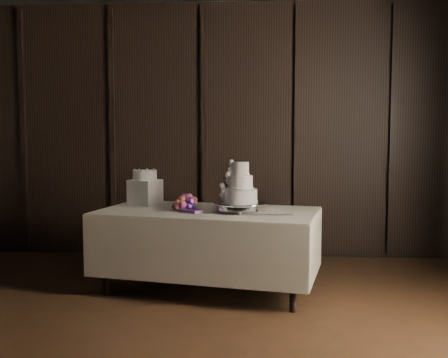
{
  "coord_description": "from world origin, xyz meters",
  "views": [
    {
      "loc": [
        0.64,
        -2.73,
        1.46
      ],
      "look_at": [
        0.33,
        2.05,
        1.05
      ],
      "focal_mm": 42.0,
      "sensor_mm": 36.0,
      "label": 1
    }
  ],
  "objects_px": {
    "wedding_cake": "(237,187)",
    "bouquet": "(187,204)",
    "display_table": "(208,247)",
    "small_cake": "(145,175)",
    "box_pedestal": "(145,192)",
    "cake_stand": "(240,207)"
  },
  "relations": [
    {
      "from": "wedding_cake",
      "to": "bouquet",
      "type": "bearing_deg",
      "value": 168.17
    },
    {
      "from": "display_table",
      "to": "box_pedestal",
      "type": "relative_size",
      "value": 8.32
    },
    {
      "from": "box_pedestal",
      "to": "cake_stand",
      "type": "bearing_deg",
      "value": -24.69
    },
    {
      "from": "wedding_cake",
      "to": "bouquet",
      "type": "height_order",
      "value": "wedding_cake"
    },
    {
      "from": "cake_stand",
      "to": "bouquet",
      "type": "xyz_separation_m",
      "value": [
        -0.49,
        0.06,
        0.02
      ]
    },
    {
      "from": "wedding_cake",
      "to": "box_pedestal",
      "type": "distance_m",
      "value": 1.05
    },
    {
      "from": "box_pedestal",
      "to": "bouquet",
      "type": "bearing_deg",
      "value": -38.92
    },
    {
      "from": "wedding_cake",
      "to": "small_cake",
      "type": "distance_m",
      "value": 1.04
    },
    {
      "from": "wedding_cake",
      "to": "small_cake",
      "type": "xyz_separation_m",
      "value": [
        -0.93,
        0.46,
        0.06
      ]
    },
    {
      "from": "bouquet",
      "to": "cake_stand",
      "type": "bearing_deg",
      "value": -7.37
    },
    {
      "from": "box_pedestal",
      "to": "display_table",
      "type": "bearing_deg",
      "value": -26.83
    },
    {
      "from": "display_table",
      "to": "small_cake",
      "type": "distance_m",
      "value": 0.98
    },
    {
      "from": "cake_stand",
      "to": "display_table",
      "type": "bearing_deg",
      "value": 160.17
    },
    {
      "from": "cake_stand",
      "to": "small_cake",
      "type": "distance_m",
      "value": 1.09
    },
    {
      "from": "display_table",
      "to": "box_pedestal",
      "type": "height_order",
      "value": "box_pedestal"
    },
    {
      "from": "box_pedestal",
      "to": "small_cake",
      "type": "height_order",
      "value": "small_cake"
    },
    {
      "from": "display_table",
      "to": "small_cake",
      "type": "bearing_deg",
      "value": 165.11
    },
    {
      "from": "cake_stand",
      "to": "wedding_cake",
      "type": "height_order",
      "value": "wedding_cake"
    },
    {
      "from": "box_pedestal",
      "to": "small_cake",
      "type": "relative_size",
      "value": 1.1
    },
    {
      "from": "cake_stand",
      "to": "bouquet",
      "type": "height_order",
      "value": "bouquet"
    },
    {
      "from": "box_pedestal",
      "to": "small_cake",
      "type": "distance_m",
      "value": 0.17
    },
    {
      "from": "display_table",
      "to": "box_pedestal",
      "type": "xyz_separation_m",
      "value": [
        -0.66,
        0.33,
        0.47
      ]
    }
  ]
}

